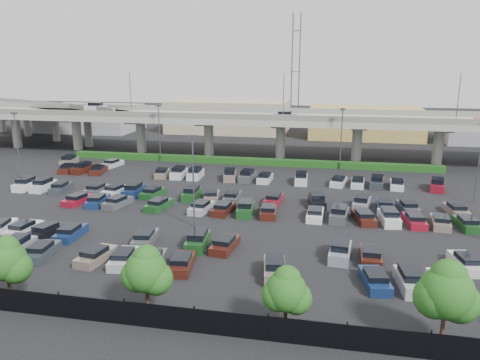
{
  "coord_description": "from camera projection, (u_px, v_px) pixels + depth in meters",
  "views": [
    {
      "loc": [
        14.5,
        -54.98,
        17.88
      ],
      "look_at": [
        2.38,
        5.88,
        2.0
      ],
      "focal_mm": 35.0,
      "sensor_mm": 36.0,
      "label": 1
    }
  ],
  "objects": [
    {
      "name": "overpass",
      "position": [
        253.0,
        120.0,
        88.13
      ],
      "size": [
        150.0,
        13.0,
        15.8
      ],
      "color": "gray",
      "rests_on": "ground"
    },
    {
      "name": "fence",
      "position": [
        111.0,
        311.0,
        32.59
      ],
      "size": [
        70.0,
        0.1,
        2.0
      ],
      "color": "black",
      "rests_on": "ground"
    },
    {
      "name": "parked_cars",
      "position": [
        204.0,
        207.0,
        56.64
      ],
      "size": [
        63.06,
        41.66,
        1.67
      ],
      "color": "#421911",
      "rests_on": "ground"
    },
    {
      "name": "light_poles",
      "position": [
        185.0,
        153.0,
        60.54
      ],
      "size": [
        66.9,
        48.38,
        10.3
      ],
      "color": "#46464B",
      "rests_on": "ground"
    },
    {
      "name": "on_ramp",
      "position": [
        41.0,
        110.0,
        108.47
      ],
      "size": [
        50.93,
        30.13,
        8.8
      ],
      "color": "gray",
      "rests_on": "ground"
    },
    {
      "name": "tree_row",
      "position": [
        128.0,
        269.0,
        33.2
      ],
      "size": [
        65.07,
        3.66,
        5.94
      ],
      "color": "#332316",
      "rests_on": "ground"
    },
    {
      "name": "ground",
      "position": [
        213.0,
        206.0,
        59.41
      ],
      "size": [
        280.0,
        280.0,
        0.0
      ],
      "primitive_type": "plane",
      "color": "black"
    },
    {
      "name": "hedge",
      "position": [
        248.0,
        161.0,
        83.03
      ],
      "size": [
        66.0,
        1.6,
        1.1
      ],
      "primitive_type": "cube",
      "color": "#133B11",
      "rests_on": "ground"
    },
    {
      "name": "comm_tower",
      "position": [
        296.0,
        69.0,
        125.09
      ],
      "size": [
        2.4,
        2.4,
        30.0
      ],
      "color": "#46464B",
      "rests_on": "ground"
    },
    {
      "name": "distant_buildings",
      "position": [
        324.0,
        120.0,
        114.87
      ],
      "size": [
        138.0,
        24.0,
        9.0
      ],
      "color": "gray",
      "rests_on": "ground"
    }
  ]
}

